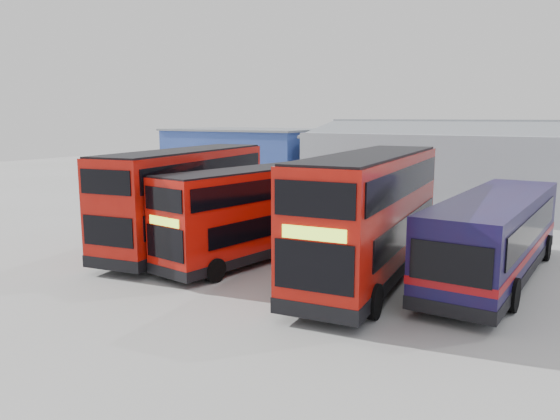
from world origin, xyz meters
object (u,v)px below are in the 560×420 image
(office_block, at_px, (249,160))
(double_decker_right, at_px, (370,218))
(maintenance_shed, at_px, (550,172))
(double_decker_left, at_px, (186,200))
(panel_van, at_px, (186,180))
(double_decker_centre, at_px, (251,215))
(single_decker_blue, at_px, (495,238))

(office_block, xyz_separation_m, double_decker_right, (17.84, -17.91, -0.21))
(maintenance_shed, relative_size, double_decker_left, 2.74)
(maintenance_shed, distance_m, panel_van, 25.49)
(maintenance_shed, height_order, panel_van, maintenance_shed)
(double_decker_centre, xyz_separation_m, single_decker_blue, (9.37, 2.45, -0.38))
(panel_van, bearing_deg, double_decker_centre, -21.92)
(panel_van, bearing_deg, single_decker_blue, -4.40)
(office_block, distance_m, panel_van, 5.67)
(double_decker_centre, xyz_separation_m, double_decker_right, (5.37, -0.05, 0.40))
(double_decker_right, height_order, panel_van, double_decker_right)
(double_decker_left, height_order, panel_van, double_decker_left)
(double_decker_left, bearing_deg, double_decker_right, 169.31)
(office_block, distance_m, maintenance_shed, 22.09)
(maintenance_shed, distance_m, double_decker_centre, 22.04)
(double_decker_centre, height_order, panel_van, double_decker_centre)
(maintenance_shed, distance_m, single_decker_blue, 17.45)
(office_block, relative_size, maintenance_shed, 0.40)
(double_decker_right, bearing_deg, office_block, 128.70)
(double_decker_left, xyz_separation_m, single_decker_blue, (13.20, 2.20, -0.70))
(office_block, relative_size, double_decker_right, 1.07)
(double_decker_right, bearing_deg, double_decker_centre, 173.29)
(office_block, distance_m, double_decker_left, 19.62)
(panel_van, bearing_deg, maintenance_shed, 34.72)
(maintenance_shed, bearing_deg, double_decker_right, -101.80)
(maintenance_shed, bearing_deg, office_block, -174.79)
(maintenance_shed, bearing_deg, double_decker_centre, -115.62)
(double_decker_left, distance_m, double_decker_centre, 3.86)
(single_decker_blue, bearing_deg, double_decker_right, 33.52)
(maintenance_shed, height_order, double_decker_right, maintenance_shed)
(double_decker_centre, relative_size, single_decker_blue, 0.80)
(double_decker_centre, bearing_deg, office_block, 132.54)
(office_block, xyz_separation_m, single_decker_blue, (21.84, -15.41, -0.99))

